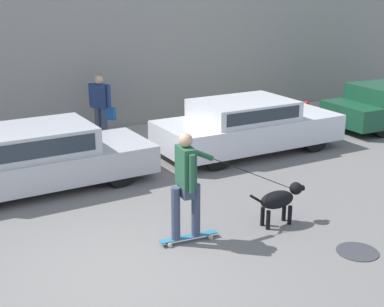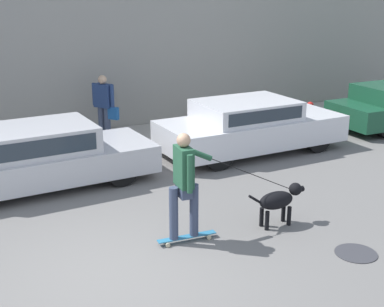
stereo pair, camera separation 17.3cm
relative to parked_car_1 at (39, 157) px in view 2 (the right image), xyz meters
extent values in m
plane|color=slate|center=(0.11, -3.89, -0.60)|extent=(36.00, 36.00, 0.00)
cube|color=gray|center=(0.11, 3.32, 1.38)|extent=(32.00, 0.30, 3.97)
cube|color=#A39E93|center=(0.11, 2.15, -0.54)|extent=(30.00, 2.01, 0.13)
cylinder|color=black|center=(1.38, 0.77, -0.30)|extent=(0.61, 0.21, 0.61)
cylinder|color=black|center=(1.42, -0.70, -0.30)|extent=(0.61, 0.21, 0.61)
cube|color=#BCBCC1|center=(0.05, 0.00, -0.15)|extent=(4.39, 1.82, 0.54)
cube|color=#BCBCC1|center=(-0.12, 0.00, 0.38)|extent=(2.38, 1.60, 0.50)
cube|color=#28333D|center=(-0.10, -0.78, 0.40)|extent=(2.06, 0.06, 0.32)
cylinder|color=black|center=(6.30, 0.79, -0.26)|extent=(0.68, 0.20, 0.68)
cylinder|color=black|center=(6.31, -0.78, -0.26)|extent=(0.68, 0.20, 0.68)
cylinder|color=black|center=(3.58, 0.78, -0.26)|extent=(0.68, 0.20, 0.68)
cylinder|color=black|center=(3.59, -0.78, -0.26)|extent=(0.68, 0.20, 0.68)
cube|color=silver|center=(4.95, 0.00, -0.09)|extent=(4.39, 1.81, 0.61)
cube|color=silver|center=(4.77, 0.00, 0.43)|extent=(2.21, 1.63, 0.43)
cube|color=#28333D|center=(4.77, -0.81, 0.45)|extent=(1.95, 0.02, 0.28)
cylinder|color=black|center=(8.77, 0.77, -0.27)|extent=(0.67, 0.22, 0.67)
cylinder|color=black|center=(3.21, -3.54, -0.44)|extent=(0.07, 0.07, 0.32)
cylinder|color=black|center=(3.20, -3.70, -0.44)|extent=(0.07, 0.07, 0.32)
cylinder|color=black|center=(2.78, -3.53, -0.44)|extent=(0.07, 0.07, 0.32)
cylinder|color=black|center=(2.77, -3.69, -0.44)|extent=(0.07, 0.07, 0.32)
ellipsoid|color=black|center=(2.99, -3.61, -0.16)|extent=(0.63, 0.31, 0.29)
sphere|color=black|center=(3.36, -3.63, -0.02)|extent=(0.21, 0.21, 0.21)
cylinder|color=black|center=(3.46, -3.63, -0.04)|extent=(0.12, 0.10, 0.10)
cylinder|color=black|center=(2.58, -3.60, -0.07)|extent=(0.25, 0.05, 0.19)
cylinder|color=beige|center=(1.79, -3.40, -0.57)|extent=(0.07, 0.04, 0.07)
cylinder|color=beige|center=(1.78, -3.55, -0.57)|extent=(0.07, 0.04, 0.07)
cylinder|color=beige|center=(1.11, -3.33, -0.57)|extent=(0.07, 0.04, 0.07)
cylinder|color=beige|center=(1.10, -3.48, -0.57)|extent=(0.07, 0.04, 0.07)
cube|color=teal|center=(1.44, -3.44, -0.52)|extent=(0.95, 0.21, 0.02)
cylinder|color=#38425B|center=(1.56, -3.45, -0.10)|extent=(0.14, 0.14, 0.84)
cylinder|color=#38425B|center=(1.23, -3.42, -0.10)|extent=(0.14, 0.14, 0.84)
cube|color=#38425B|center=(1.40, -3.44, 0.24)|extent=(0.20, 0.32, 0.17)
cube|color=#235138|center=(1.40, -3.44, 0.62)|extent=(0.23, 0.41, 0.61)
sphere|color=tan|center=(1.40, -3.44, 1.03)|extent=(0.21, 0.21, 0.21)
cylinder|color=#235138|center=(1.37, -3.67, 0.59)|extent=(0.09, 0.09, 0.58)
cylinder|color=#235138|center=(1.68, -3.25, 0.76)|extent=(0.57, 0.20, 0.32)
cylinder|color=black|center=(2.65, -3.47, 0.29)|extent=(1.44, 0.33, 0.70)
cylinder|color=#3D4760|center=(2.18, 2.26, -0.08)|extent=(0.16, 0.16, 0.79)
cylinder|color=#3D4760|center=(2.08, 2.41, -0.08)|extent=(0.16, 0.16, 0.79)
cube|color=navy|center=(2.13, 2.33, 0.60)|extent=(0.43, 0.50, 0.57)
cylinder|color=navy|center=(2.28, 2.10, 0.61)|extent=(0.10, 0.10, 0.54)
cylinder|color=navy|center=(1.98, 2.56, 0.61)|extent=(0.10, 0.10, 0.54)
sphere|color=tan|center=(2.13, 2.33, 0.99)|extent=(0.21, 0.21, 0.21)
cube|color=#1E569E|center=(2.28, 2.10, 0.19)|extent=(0.25, 0.32, 0.30)
cylinder|color=#38383D|center=(3.46, -4.97, -0.60)|extent=(0.62, 0.62, 0.01)
cylinder|color=red|center=(7.44, 0.89, -0.27)|extent=(0.17, 0.17, 0.66)
sphere|color=red|center=(7.44, 0.89, 0.10)|extent=(0.18, 0.18, 0.18)
camera|label=1|loc=(-2.14, -9.99, 3.18)|focal=50.00mm
camera|label=2|loc=(-1.99, -10.07, 3.18)|focal=50.00mm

